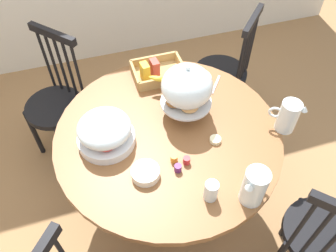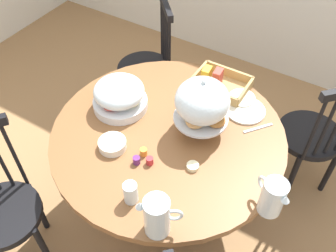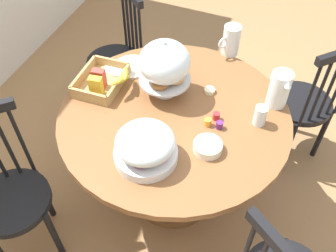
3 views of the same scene
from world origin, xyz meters
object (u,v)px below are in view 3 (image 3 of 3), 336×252
at_px(pastry_stand_with_dome, 165,64).
at_px(cereal_basket, 103,81).
at_px(orange_juice_pitcher, 279,90).
at_px(windsor_chair_facing_door, 117,61).
at_px(windsor_chair_far_side, 11,198).
at_px(fruit_platter_covered, 145,146).
at_px(china_plate_large, 132,67).
at_px(china_plate_small, 117,68).
at_px(dining_table, 174,139).
at_px(butter_dish, 210,90).
at_px(cereal_bowl, 208,147).
at_px(windsor_chair_by_cabinet, 303,105).
at_px(milk_pitcher, 231,41).
at_px(drinking_glass, 260,116).

bearing_deg(pastry_stand_with_dome, cereal_basket, 101.03).
xyz_separation_m(pastry_stand_with_dome, orange_juice_pitcher, (0.11, -0.59, -0.10)).
relative_size(windsor_chair_facing_door, cereal_basket, 3.09).
relative_size(windsor_chair_far_side, pastry_stand_with_dome, 2.83).
height_order(windsor_chair_far_side, fruit_platter_covered, windsor_chair_far_side).
height_order(fruit_platter_covered, china_plate_large, fruit_platter_covered).
bearing_deg(pastry_stand_with_dome, china_plate_small, 74.39).
xyz_separation_m(dining_table, butter_dish, (0.22, -0.13, 0.22)).
distance_m(orange_juice_pitcher, cereal_bowl, 0.51).
distance_m(china_plate_large, cereal_bowl, 0.75).
xyz_separation_m(orange_juice_pitcher, butter_dish, (-0.03, 0.36, -0.08)).
xyz_separation_m(windsor_chair_by_cabinet, milk_pitcher, (-0.00, 0.52, 0.37)).
distance_m(cereal_basket, china_plate_small, 0.16).
height_order(cereal_bowl, drinking_glass, drinking_glass).
bearing_deg(drinking_glass, windsor_chair_facing_door, 62.06).
xyz_separation_m(orange_juice_pitcher, china_plate_large, (0.03, 0.85, -0.09)).
xyz_separation_m(cereal_basket, china_plate_small, (0.16, -0.01, -0.03)).
bearing_deg(windsor_chair_far_side, china_plate_small, -17.72).
bearing_deg(cereal_basket, windsor_chair_facing_door, 20.04).
bearing_deg(cereal_basket, cereal_bowl, -110.71).
bearing_deg(milk_pitcher, windsor_chair_by_cabinet, -89.98).
bearing_deg(milk_pitcher, dining_table, 165.58).
height_order(windsor_chair_by_cabinet, windsor_chair_far_side, same).
distance_m(windsor_chair_far_side, pastry_stand_with_dome, 1.06).
relative_size(orange_juice_pitcher, china_plate_small, 1.36).
xyz_separation_m(china_plate_small, cereal_bowl, (-0.41, -0.66, 0.01)).
height_order(china_plate_large, butter_dish, butter_dish).
xyz_separation_m(windsor_chair_by_cabinet, windsor_chair_far_side, (-1.21, 1.37, 0.00)).
xyz_separation_m(dining_table, pastry_stand_with_dome, (0.13, 0.10, 0.40)).
bearing_deg(china_plate_large, cereal_basket, 158.92).
xyz_separation_m(orange_juice_pitcher, drinking_glass, (-0.18, 0.06, -0.04)).
bearing_deg(china_plate_large, orange_juice_pitcher, -92.21).
relative_size(pastry_stand_with_dome, cereal_bowl, 2.46).
relative_size(dining_table, windsor_chair_by_cabinet, 1.26).
xyz_separation_m(windsor_chair_facing_door, milk_pitcher, (-0.03, -0.81, 0.37)).
bearing_deg(fruit_platter_covered, milk_pitcher, -11.34).
height_order(dining_table, china_plate_small, china_plate_small).
height_order(orange_juice_pitcher, china_plate_large, orange_juice_pitcher).
height_order(dining_table, cereal_bowl, cereal_bowl).
bearing_deg(butter_dish, china_plate_large, 82.99).
relative_size(windsor_chair_facing_door, cereal_bowl, 6.96).
bearing_deg(china_plate_large, cereal_bowl, -128.38).
xyz_separation_m(cereal_bowl, drinking_glass, (0.26, -0.20, 0.03)).
height_order(china_plate_large, cereal_bowl, cereal_bowl).
xyz_separation_m(dining_table, china_plate_small, (0.23, 0.43, 0.22)).
relative_size(pastry_stand_with_dome, butter_dish, 5.73).
bearing_deg(cereal_bowl, china_plate_large, 51.62).
bearing_deg(cereal_bowl, dining_table, 51.14).
bearing_deg(pastry_stand_with_dome, orange_juice_pitcher, -79.16).
bearing_deg(milk_pitcher, fruit_platter_covered, 168.66).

